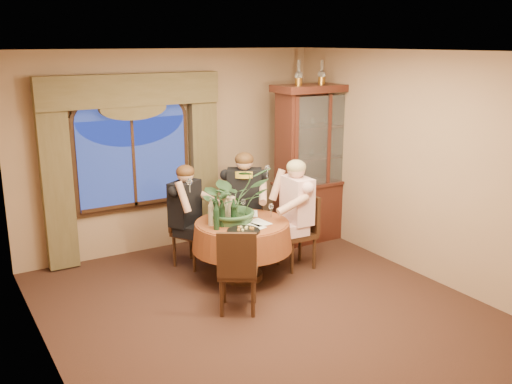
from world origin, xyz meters
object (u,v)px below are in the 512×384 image
chair_front_left (238,269)px  olive_bowl (247,219)px  chair_right (297,232)px  wine_bottle_0 (226,210)px  chair_back (192,231)px  person_pink (297,214)px  wine_bottle_5 (222,213)px  wine_bottle_2 (216,209)px  wine_bottle_4 (234,212)px  person_back (185,217)px  wine_bottle_1 (211,212)px  oil_lamp_right (344,71)px  china_cabinet (319,163)px  centerpiece_plant (233,174)px  stoneware_vase (231,209)px  oil_lamp_left (299,73)px  chair_back_right (247,222)px  dining_table (242,250)px  oil_lamp_center (322,72)px  person_scarf (245,205)px  wine_bottle_3 (216,216)px

chair_front_left → olive_bowl: size_ratio=5.65×
chair_right → wine_bottle_0: wine_bottle_0 is taller
chair_back → person_pink: (1.14, -0.77, 0.25)m
person_pink → wine_bottle_5: bearing=93.0°
wine_bottle_2 → wine_bottle_4: (0.11, -0.25, 0.00)m
person_back → wine_bottle_4: (0.28, -0.80, 0.22)m
wine_bottle_1 → wine_bottle_2: same height
chair_front_left → person_pink: 1.45m
oil_lamp_right → chair_right: 2.55m
oil_lamp_right → wine_bottle_2: size_ratio=1.03×
china_cabinet → centerpiece_plant: bearing=-159.7°
person_pink → wine_bottle_0: 1.01m
person_pink → centerpiece_plant: (-0.85, 0.16, 0.60)m
stoneware_vase → wine_bottle_1: size_ratio=0.91×
oil_lamp_left → oil_lamp_right: (0.80, 0.00, 0.00)m
chair_back_right → wine_bottle_5: wine_bottle_5 is taller
china_cabinet → person_back: (-2.20, -0.07, -0.46)m
dining_table → olive_bowl: 0.41m
oil_lamp_right → olive_bowl: (-2.11, -0.81, -1.70)m
oil_lamp_center → china_cabinet: bearing=0.0°
wine_bottle_2 → person_scarf: bearing=35.9°
oil_lamp_center → wine_bottle_5: bearing=-158.0°
person_back → wine_bottle_2: person_back is taller
oil_lamp_center → wine_bottle_0: oil_lamp_center is taller
person_scarf → wine_bottle_2: (-0.69, -0.50, 0.18)m
oil_lamp_center → person_pink: size_ratio=0.23×
oil_lamp_left → olive_bowl: 2.29m
oil_lamp_right → stoneware_vase: (-2.26, -0.67, -1.57)m
oil_lamp_center → wine_bottle_3: size_ratio=1.03×
oil_lamp_center → person_pink: oil_lamp_center is taller
stoneware_vase → wine_bottle_2: wine_bottle_2 is taller
chair_front_left → wine_bottle_4: (0.31, 0.65, 0.44)m
chair_back_right → olive_bowl: chair_back_right is taller
oil_lamp_right → chair_back_right: (-1.69, -0.09, -1.99)m
person_pink → centerpiece_plant: 1.05m
oil_lamp_center → chair_back: 2.90m
stoneware_vase → wine_bottle_4: bearing=-108.2°
chair_right → wine_bottle_4: 1.05m
chair_right → chair_front_left: (-1.26, -0.70, 0.00)m
oil_lamp_center → person_pink: (-0.97, -0.83, -1.74)m
centerpiece_plant → stoneware_vase: bearing=176.2°
chair_right → wine_bottle_2: size_ratio=2.91×
person_back → person_scarf: size_ratio=0.94×
china_cabinet → chair_back_right: 1.46m
olive_bowl → dining_table: bearing=159.5°
oil_lamp_right → wine_bottle_1: 3.07m
chair_back → person_back: person_back is taller
olive_bowl → wine_bottle_0: size_ratio=0.52×
oil_lamp_center → stoneware_vase: size_ratio=1.13×
oil_lamp_center → chair_back: size_ratio=0.35×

